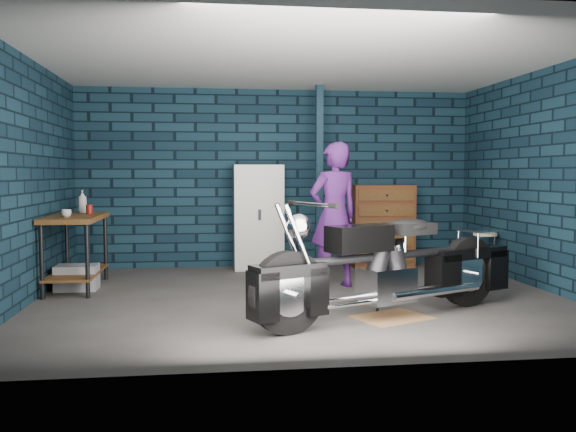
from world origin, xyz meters
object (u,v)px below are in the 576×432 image
at_px(tool_chest, 382,226).
at_px(person, 334,215).
at_px(motorcycle, 392,259).
at_px(workbench, 76,252).
at_px(locker, 258,217).
at_px(storage_bin, 77,277).
at_px(shop_stool, 485,254).

bearing_deg(tool_chest, person, -123.79).
bearing_deg(person, motorcycle, 81.41).
xyz_separation_m(workbench, locker, (2.36, 1.29, 0.32)).
distance_m(locker, tool_chest, 1.90).
bearing_deg(storage_bin, motorcycle, -29.23).
bearing_deg(tool_chest, motorcycle, -104.38).
xyz_separation_m(motorcycle, person, (-0.24, 1.67, 0.32)).
relative_size(motorcycle, locker, 1.71).
distance_m(motorcycle, person, 1.72).
distance_m(motorcycle, tool_chest, 3.39).
distance_m(workbench, storage_bin, 0.32).
relative_size(locker, tool_chest, 1.24).
distance_m(workbench, shop_stool, 5.47).
height_order(workbench, tool_chest, tool_chest).
relative_size(motorcycle, person, 1.47).
height_order(motorcycle, storage_bin, motorcycle).
xyz_separation_m(person, storage_bin, (-3.16, 0.23, -0.75)).
distance_m(storage_bin, shop_stool, 5.46).
xyz_separation_m(storage_bin, locker, (2.34, 1.38, 0.62)).
height_order(motorcycle, shop_stool, motorcycle).
bearing_deg(motorcycle, tool_chest, 51.89).
bearing_deg(motorcycle, locker, 84.10).
xyz_separation_m(workbench, shop_stool, (5.46, 0.30, -0.16)).
relative_size(person, shop_stool, 3.03).
xyz_separation_m(motorcycle, storage_bin, (-3.39, 1.90, -0.43)).
bearing_deg(shop_stool, workbench, -176.89).
xyz_separation_m(workbench, motorcycle, (3.41, -1.99, 0.13)).
distance_m(person, locker, 1.81).
relative_size(motorcycle, tool_chest, 2.13).
height_order(locker, shop_stool, locker).
bearing_deg(person, locker, -79.67).
bearing_deg(workbench, tool_chest, 16.89).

